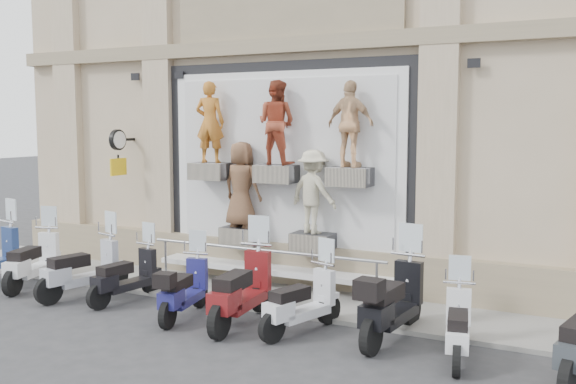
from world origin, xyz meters
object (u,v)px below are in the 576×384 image
object	(u,v)px
guard_rail	(262,272)
scooter_h	(393,285)
scooter_e	(184,277)
scooter_b	(33,249)
scooter_d	(126,264)
scooter_g	(302,288)
clock_sign_bracket	(118,146)
scooter_i	(458,312)
scooter_f	(241,273)
scooter_c	(83,256)

from	to	relation	value
guard_rail	scooter_h	bearing A→B (deg)	-23.54
scooter_e	scooter_h	distance (m)	3.58
guard_rail	scooter_h	xyz separation A→B (m)	(3.00, -1.31, 0.40)
scooter_b	scooter_e	size ratio (longest dim) A/B	1.11
scooter_d	scooter_g	xyz separation A→B (m)	(3.69, -0.16, 0.02)
clock_sign_bracket	scooter_i	xyz separation A→B (m)	(7.97, -2.16, -2.11)
scooter_e	scooter_f	xyz separation A→B (m)	(1.08, 0.09, 0.15)
guard_rail	scooter_g	world-z (taller)	scooter_g
scooter_g	scooter_h	world-z (taller)	scooter_h
scooter_i	scooter_f	bearing A→B (deg)	168.99
scooter_i	scooter_e	bearing A→B (deg)	170.11
guard_rail	clock_sign_bracket	size ratio (longest dim) A/B	4.96
scooter_b	scooter_c	bearing A→B (deg)	-20.10
scooter_b	scooter_g	size ratio (longest dim) A/B	1.09
scooter_e	scooter_i	bearing A→B (deg)	-9.22
scooter_e	clock_sign_bracket	bearing A→B (deg)	135.72
scooter_f	scooter_g	world-z (taller)	scooter_f
guard_rail	scooter_f	distance (m)	1.83
scooter_h	scooter_i	xyz separation A→B (m)	(1.07, -0.39, -0.17)
scooter_f	scooter_g	xyz separation A→B (m)	(1.07, 0.06, -0.14)
scooter_d	scooter_e	distance (m)	1.57
scooter_d	scooter_f	bearing A→B (deg)	3.87
scooter_f	scooter_d	bearing A→B (deg)	170.64
scooter_d	scooter_i	distance (m)	6.16
scooter_b	scooter_c	xyz separation A→B (m)	(1.46, -0.12, 0.01)
scooter_f	scooter_g	size ratio (longest dim) A/B	1.19
scooter_e	scooter_g	distance (m)	2.16
scooter_f	scooter_g	bearing A→B (deg)	-1.29
scooter_e	scooter_d	bearing A→B (deg)	158.17
scooter_b	scooter_i	distance (m)	8.57
scooter_b	scooter_h	bearing A→B (deg)	-14.16
clock_sign_bracket	scooter_d	distance (m)	3.39
scooter_c	scooter_e	xyz separation A→B (m)	(2.50, -0.19, -0.08)
scooter_b	scooter_h	distance (m)	7.50
scooter_b	scooter_h	size ratio (longest dim) A/B	0.92
clock_sign_bracket	scooter_h	distance (m)	7.39
scooter_c	scooter_i	bearing A→B (deg)	13.83
scooter_f	scooter_h	bearing A→B (deg)	4.48
scooter_f	scooter_h	xyz separation A→B (m)	(2.46, 0.39, -0.00)
scooter_d	scooter_h	distance (m)	5.09
scooter_b	scooter_h	xyz separation A→B (m)	(7.49, 0.18, 0.07)
scooter_d	guard_rail	bearing A→B (deg)	44.10
clock_sign_bracket	scooter_e	xyz separation A→B (m)	(3.36, -2.26, -2.09)
scooter_b	scooter_f	size ratio (longest dim) A/B	0.91
scooter_i	scooter_h	bearing A→B (deg)	149.03
clock_sign_bracket	scooter_d	bearing A→B (deg)	-46.90
scooter_d	scooter_i	bearing A→B (deg)	6.65
scooter_b	scooter_d	bearing A→B (deg)	-15.38
clock_sign_bracket	scooter_b	world-z (taller)	clock_sign_bracket
scooter_d	scooter_h	xyz separation A→B (m)	(5.08, 0.17, 0.15)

